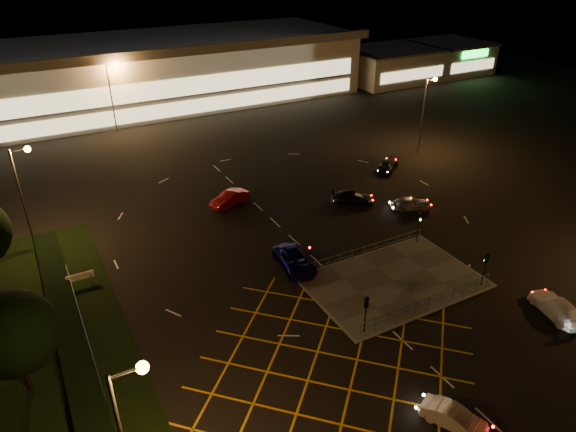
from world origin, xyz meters
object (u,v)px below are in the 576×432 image
car_left_blue (295,260)px  signal_se (486,263)px  car_east_grey (387,165)px  signal_nw (309,254)px  car_circ_red (230,199)px  car_approach_white (557,307)px  signal_sw (366,307)px  car_right_silver (410,203)px  car_queue_white (454,417)px  car_far_dkgrey (353,198)px  signal_ne (419,221)px

car_left_blue → signal_se: bearing=-32.6°
signal_se → car_east_grey: size_ratio=0.71×
signal_nw → car_circ_red: 15.99m
car_left_blue → car_approach_white: bearing=-40.2°
signal_se → car_east_grey: (8.57, 23.32, -1.75)m
signal_sw → car_right_silver: size_ratio=0.75×
car_queue_white → car_right_silver: bearing=28.0°
car_approach_white → car_far_dkgrey: bearing=-69.2°
car_queue_white → car_right_silver: (16.19, 22.77, 0.08)m
signal_sw → signal_nw: same height
signal_se → car_east_grey: 24.91m
signal_nw → car_right_silver: size_ratio=0.75×
signal_sw → car_far_dkgrey: signal_sw is taller
signal_se → signal_ne: 7.99m
signal_nw → signal_se: bearing=-33.6°
signal_se → car_circ_red: size_ratio=0.69×
car_right_silver → car_queue_white: bearing=166.4°
signal_nw → car_approach_white: 19.59m
car_right_silver → car_circ_red: 19.43m
signal_sw → car_far_dkgrey: bearing=-122.8°
signal_se → car_right_silver: size_ratio=0.75×
car_circ_red → signal_se: bearing=9.6°
signal_nw → car_right_silver: bearing=19.4°
car_approach_white → car_east_grey: bearing=-88.5°
car_queue_white → car_east_grey: bearing=30.8°
car_left_blue → car_far_dkgrey: bearing=40.2°
signal_nw → car_queue_white: 17.22m
car_far_dkgrey → car_approach_white: (2.79, -23.14, 0.03)m
signal_se → car_far_dkgrey: size_ratio=0.66×
car_far_dkgrey → signal_ne: bearing=-146.6°
car_queue_white → car_approach_white: 14.90m
car_right_silver → signal_sw: bearing=152.2°
signal_sw → car_queue_white: size_ratio=0.81×
signal_ne → car_queue_white: bearing=-125.4°
car_east_grey → car_queue_white: bearing=110.2°
car_right_silver → car_circ_red: size_ratio=0.93×
signal_sw → signal_ne: same height
signal_nw → car_right_silver: signal_nw is taller
car_right_silver → car_east_grey: car_right_silver is taller
signal_se → signal_nw: (-12.00, 7.99, 0.00)m
signal_sw → car_far_dkgrey: size_ratio=0.66×
car_queue_white → car_circ_red: 33.04m
signal_se → car_east_grey: bearing=-110.2°
car_approach_white → signal_se: bearing=-53.5°
car_east_grey → car_far_dkgrey: bearing=84.1°
signal_se → car_far_dkgrey: (-0.56, 17.76, -1.68)m
signal_sw → signal_se: 12.00m
signal_se → car_approach_white: size_ratio=0.64×
signal_sw → car_east_grey: 31.15m
signal_nw → car_approach_white: signal_nw is taller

